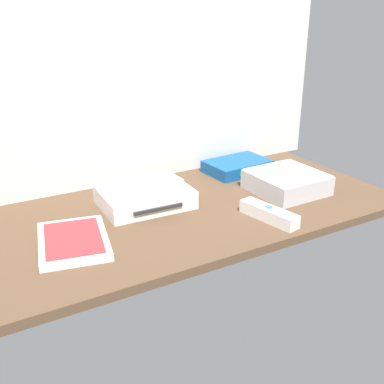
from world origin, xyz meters
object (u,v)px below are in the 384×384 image
Objects in this scene: remote_wand at (269,214)px; remote_classic_pad at (150,184)px; network_router at (237,166)px; game_console at (145,197)px; mini_computer at (287,182)px; game_case at (73,241)px.

remote_classic_pad is (-19.66, 21.11, 3.90)cm from remote_wand.
game_console is at bearing -169.04° from network_router.
mini_computer is 36.04cm from remote_classic_pad.
network_router is at bearing 13.81° from remote_classic_pad.
remote_wand is at bearing -142.56° from mini_computer.
game_case is 24.83cm from remote_classic_pad.
mini_computer is 0.92× the size of network_router.
game_case is 1.14× the size of network_router.
game_case is at bearing -163.96° from network_router.
network_router is at bearing 31.82° from game_case.
game_case is 1.45× the size of remote_classic_pad.
network_router is 33.02cm from remote_wand.
remote_classic_pad is (1.19, -0.42, 3.21)cm from game_console.
remote_wand reaches higher than game_case.
game_case is 57.95cm from network_router.
network_router is at bearing 17.16° from game_console.
game_console reaches higher than network_router.
remote_classic_pad is (-32.41, -9.35, 3.71)cm from network_router.
game_console is 1.42× the size of remote_wand.
remote_classic_pad reaches higher than remote_wand.
game_console is at bearing 39.33° from game_case.
mini_computer is 19.16cm from network_router.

